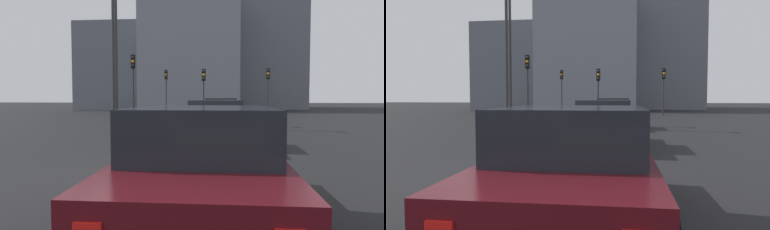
# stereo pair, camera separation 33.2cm
# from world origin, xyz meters

# --- Properties ---
(ground_plane) EXTENTS (160.00, 160.00, 0.20)m
(ground_plane) POSITION_xyz_m (0.00, 0.00, -0.10)
(ground_plane) COLOR black
(car_yellow_left_lead) EXTENTS (4.19, 1.96, 1.51)m
(car_yellow_left_lead) POSITION_xyz_m (10.57, -1.59, 0.73)
(car_yellow_left_lead) COLOR gold
(car_yellow_left_lead) RESTS_ON ground_plane
(car_grey_left_second) EXTENTS (4.27, 2.09, 1.48)m
(car_grey_left_second) POSITION_xyz_m (4.05, -1.51, 0.72)
(car_grey_left_second) COLOR slate
(car_grey_left_second) RESTS_ON ground_plane
(car_maroon_left_third) EXTENTS (4.20, 2.11, 1.46)m
(car_maroon_left_third) POSITION_xyz_m (-2.58, -1.48, 0.71)
(car_maroon_left_third) COLOR #510F16
(car_maroon_left_third) RESTS_ON ground_plane
(traffic_light_near_left) EXTENTS (0.32, 0.30, 4.36)m
(traffic_light_near_left) POSITION_xyz_m (15.48, 4.29, 3.12)
(traffic_light_near_left) COLOR #2D2D30
(traffic_light_near_left) RESTS_ON ground_plane
(traffic_light_near_right) EXTENTS (0.33, 0.30, 3.66)m
(traffic_light_near_right) POSITION_xyz_m (18.73, -0.23, 2.64)
(traffic_light_near_right) COLOR #2D2D30
(traffic_light_near_right) RESTS_ON ground_plane
(traffic_light_far_left) EXTENTS (0.32, 0.29, 4.16)m
(traffic_light_far_left) POSITION_xyz_m (25.87, 3.85, 2.99)
(traffic_light_far_left) COLOR #2D2D30
(traffic_light_far_left) RESTS_ON ground_plane
(traffic_light_far_right) EXTENTS (0.32, 0.29, 3.95)m
(traffic_light_far_right) POSITION_xyz_m (22.37, -5.42, 2.84)
(traffic_light_far_right) COLOR #2D2D30
(traffic_light_far_right) RESTS_ON ground_plane
(street_lamp_kerbside) EXTENTS (0.56, 0.36, 8.35)m
(street_lamp_kerbside) POSITION_xyz_m (12.51, 4.47, 4.84)
(street_lamp_kerbside) COLOR #2D2D30
(street_lamp_kerbside) RESTS_ON ground_plane
(street_lamp_far) EXTENTS (0.56, 0.36, 9.18)m
(street_lamp_far) POSITION_xyz_m (10.51, 3.98, 5.27)
(street_lamp_far) COLOR #2D2D30
(street_lamp_far) RESTS_ON ground_plane
(building_facade_left) EXTENTS (12.38, 11.57, 14.55)m
(building_facade_left) POSITION_xyz_m (40.68, -6.00, 7.27)
(building_facade_left) COLOR slate
(building_facade_left) RESTS_ON ground_plane
(building_facade_center) EXTENTS (8.13, 10.79, 13.21)m
(building_facade_center) POSITION_xyz_m (32.44, 2.00, 6.60)
(building_facade_center) COLOR gray
(building_facade_center) RESTS_ON ground_plane
(building_facade_right) EXTENTS (12.96, 10.68, 10.11)m
(building_facade_right) POSITION_xyz_m (36.80, 10.00, 5.06)
(building_facade_right) COLOR slate
(building_facade_right) RESTS_ON ground_plane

